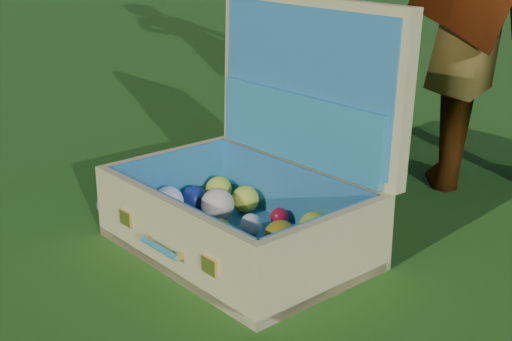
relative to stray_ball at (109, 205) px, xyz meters
The scene contains 3 objects.
ground 0.63m from the stray_ball, ahead, with size 60.00×60.00×0.00m, color #215114.
stray_ball is the anchor object (origin of this frame).
suitcase 0.49m from the stray_ball, 11.43° to the left, with size 0.76×0.65×0.63m.
Camera 1 is at (0.78, -1.45, 0.81)m, focal length 50.00 mm.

